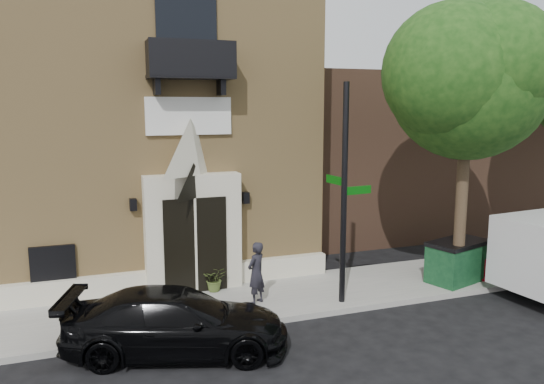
{
  "coord_description": "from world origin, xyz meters",
  "views": [
    {
      "loc": [
        -3.77,
        -11.24,
        5.18
      ],
      "look_at": [
        1.02,
        2.0,
        2.87
      ],
      "focal_mm": 35.0,
      "sensor_mm": 36.0,
      "label": 1
    }
  ],
  "objects_px": {
    "black_sedan": "(177,322)",
    "pedestrian_near": "(256,273)",
    "fire_hydrant": "(482,268)",
    "pedestrian_far": "(541,240)",
    "street_sign": "(344,194)",
    "dumpster": "(457,261)"
  },
  "relations": [
    {
      "from": "black_sedan",
      "to": "pedestrian_near",
      "type": "bearing_deg",
      "value": -36.36
    },
    {
      "from": "fire_hydrant",
      "to": "pedestrian_near",
      "type": "bearing_deg",
      "value": 176.03
    },
    {
      "from": "black_sedan",
      "to": "pedestrian_far",
      "type": "height_order",
      "value": "pedestrian_far"
    },
    {
      "from": "pedestrian_near",
      "to": "street_sign",
      "type": "bearing_deg",
      "value": 129.38
    },
    {
      "from": "street_sign",
      "to": "pedestrian_far",
      "type": "relative_size",
      "value": 3.56
    },
    {
      "from": "black_sedan",
      "to": "fire_hydrant",
      "type": "relative_size",
      "value": 6.52
    },
    {
      "from": "pedestrian_near",
      "to": "pedestrian_far",
      "type": "height_order",
      "value": "pedestrian_near"
    },
    {
      "from": "pedestrian_far",
      "to": "dumpster",
      "type": "bearing_deg",
      "value": 107.72
    },
    {
      "from": "black_sedan",
      "to": "pedestrian_near",
      "type": "height_order",
      "value": "pedestrian_near"
    },
    {
      "from": "dumpster",
      "to": "pedestrian_near",
      "type": "relative_size",
      "value": 1.26
    },
    {
      "from": "black_sedan",
      "to": "fire_hydrant",
      "type": "height_order",
      "value": "black_sedan"
    },
    {
      "from": "black_sedan",
      "to": "pedestrian_near",
      "type": "distance_m",
      "value": 2.95
    },
    {
      "from": "black_sedan",
      "to": "street_sign",
      "type": "distance_m",
      "value": 5.17
    },
    {
      "from": "fire_hydrant",
      "to": "pedestrian_far",
      "type": "bearing_deg",
      "value": 12.39
    },
    {
      "from": "fire_hydrant",
      "to": "street_sign",
      "type": "bearing_deg",
      "value": -178.29
    },
    {
      "from": "street_sign",
      "to": "dumpster",
      "type": "distance_m",
      "value": 4.48
    },
    {
      "from": "black_sedan",
      "to": "dumpster",
      "type": "bearing_deg",
      "value": -63.35
    },
    {
      "from": "street_sign",
      "to": "fire_hydrant",
      "type": "distance_m",
      "value": 5.23
    },
    {
      "from": "dumpster",
      "to": "pedestrian_near",
      "type": "xyz_separation_m",
      "value": [
        -6.02,
        0.29,
        0.21
      ]
    },
    {
      "from": "pedestrian_far",
      "to": "street_sign",
      "type": "bearing_deg",
      "value": 106.43
    },
    {
      "from": "black_sedan",
      "to": "dumpster",
      "type": "height_order",
      "value": "black_sedan"
    },
    {
      "from": "dumpster",
      "to": "pedestrian_far",
      "type": "xyz_separation_m",
      "value": [
        3.57,
        0.45,
        0.19
      ]
    }
  ]
}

